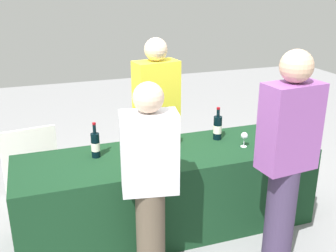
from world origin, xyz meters
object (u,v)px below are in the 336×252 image
Objects in this scene: wine_bottle_2 at (173,135)px; menu_board at (31,160)px; wine_bottle_1 at (162,136)px; wine_glass_1 at (263,139)px; wine_bottle_3 at (218,128)px; wine_glass_0 at (244,136)px; guest_0 at (150,181)px; wine_glass_2 at (270,133)px; guest_1 at (286,157)px; wine_bottle_0 at (95,145)px; server_pouring at (157,115)px.

menu_board is at bearing 141.51° from wine_bottle_2.
wine_glass_1 is at bearing -19.73° from wine_bottle_1.
wine_bottle_3 reaches higher than wine_glass_0.
wine_glass_1 is at bearing 29.71° from guest_0.
wine_glass_0 and wine_glass_1 have the same top height.
guest_1 reaches higher than wine_glass_2.
wine_bottle_2 is at bearing 12.09° from wine_bottle_1.
wine_glass_2 is at bearing -8.42° from wine_bottle_0.
guest_0 is at bearing 165.14° from guest_1.
guest_1 is (-0.03, -0.68, 0.09)m from wine_glass_0.
wine_bottle_3 reaches higher than wine_glass_2.
menu_board is at bearing 149.62° from wine_glass_2.
guest_1 is (0.57, -0.90, 0.08)m from wine_bottle_2.
wine_bottle_1 is at bearing 69.31° from server_pouring.
guest_1 is (1.28, -0.90, 0.08)m from wine_bottle_0.
wine_glass_2 is at bearing -38.11° from menu_board.
server_pouring is at bearing -29.89° from menu_board.
menu_board is (-1.87, 1.23, -0.50)m from wine_glass_0.
server_pouring is at bearing 77.56° from wine_bottle_1.
wine_bottle_2 is at bearing 81.90° from server_pouring.
wine_bottle_3 is 2.26× the size of wine_glass_0.
wine_glass_1 is (1.44, -0.32, -0.01)m from wine_bottle_0.
guest_1 is 2.42× the size of menu_board.
guest_1 reaches higher than wine_bottle_3.
wine_glass_0 is at bearing 36.61° from guest_0.
guest_0 is (-0.44, -1.23, -0.05)m from server_pouring.
wine_bottle_1 is 1.06× the size of wine_bottle_3.
wine_glass_2 is at bearing -33.26° from wine_bottle_3.
wine_glass_1 is 0.94× the size of wine_glass_2.
wine_bottle_0 reaches higher than wine_bottle_2.
wine_bottle_3 is 0.19× the size of server_pouring.
guest_1 is 2.72m from menu_board.
guest_0 is at bearing -160.58° from wine_glass_1.
wine_bottle_2 is 0.64m from wine_glass_0.
wine_bottle_3 is 2.27× the size of wine_glass_1.
menu_board is (-1.84, 1.91, -0.59)m from guest_1.
wine_glass_2 is 2.51m from menu_board.
wine_bottle_2 is 1.07m from guest_1.
wine_glass_2 is (0.97, -0.21, -0.01)m from wine_bottle_1.
wine_bottle_3 is 0.94m from guest_1.
wine_bottle_0 is 2.23× the size of wine_glass_0.
wine_bottle_0 is 1.27m from menu_board.
wine_bottle_0 reaches higher than wine_glass_1.
wine_glass_2 reaches higher than wine_glass_0.
guest_0 reaches higher than wine_glass_2.
menu_board is at bearing 118.96° from wine_bottle_0.
wine_bottle_3 is at bearing 50.77° from guest_0.
wine_glass_0 is 1.17m from guest_0.
wine_bottle_3 is at bearing 3.11° from wine_bottle_2.
wine_glass_1 is (0.13, -0.10, -0.00)m from wine_glass_0.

